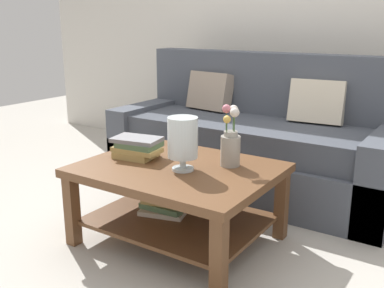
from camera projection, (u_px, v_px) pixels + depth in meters
name	position (u px, v px, depth m)	size (l,w,h in m)	color
ground_plane	(213.00, 224.00, 2.96)	(10.00, 10.00, 0.00)	#B7B2A8
back_wall	(311.00, 16.00, 3.93)	(6.40, 0.12, 2.70)	beige
couch	(254.00, 143.00, 3.55)	(2.21, 0.90, 1.06)	#474C56
coffee_table	(177.00, 188.00, 2.66)	(1.12, 0.88, 0.48)	brown
book_stack_main	(137.00, 147.00, 2.77)	(0.33, 0.23, 0.13)	tan
glass_hurricane_vase	(183.00, 139.00, 2.50)	(0.17, 0.17, 0.31)	silver
flower_pitcher	(230.00, 143.00, 2.59)	(0.12, 0.12, 0.36)	#9E998E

